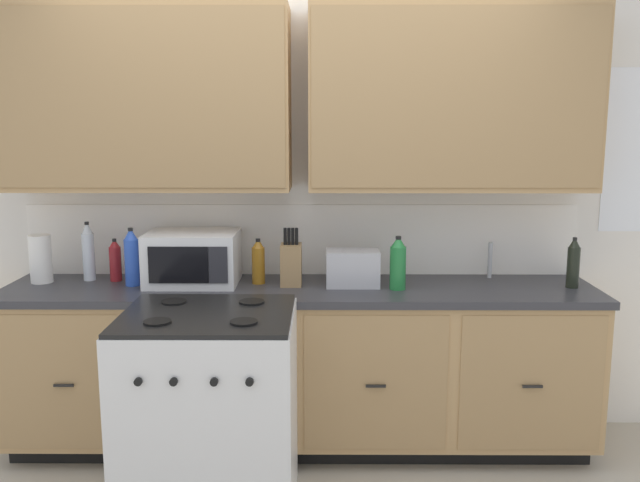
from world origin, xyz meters
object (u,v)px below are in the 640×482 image
object	(u,v)px
bottle_dark	(573,263)
knife_block	(291,264)
paper_towel_roll	(41,259)
bottle_blue	(132,257)
bottle_amber	(258,262)
toaster	(353,268)
bottle_green	(398,263)
bottle_clear	(88,252)
bottle_red	(115,260)
stove_range	(210,413)
microwave	(193,258)

from	to	relation	value
bottle_dark	knife_block	bearing A→B (deg)	178.10
paper_towel_roll	bottle_dark	bearing A→B (deg)	-2.01
bottle_blue	bottle_amber	bearing A→B (deg)	4.14
toaster	bottle_green	world-z (taller)	bottle_green
bottle_clear	bottle_red	xyz separation A→B (m)	(0.15, -0.01, -0.04)
paper_towel_roll	bottle_red	bearing A→B (deg)	6.02
toaster	bottle_clear	size ratio (longest dim) A/B	0.86
bottle_clear	bottle_dark	xyz separation A→B (m)	(2.59, -0.16, -0.03)
bottle_clear	bottle_red	size ratio (longest dim) A/B	1.39
paper_towel_roll	bottle_red	xyz separation A→B (m)	(0.39, 0.04, -0.02)
stove_range	knife_block	world-z (taller)	knife_block
stove_range	toaster	size ratio (longest dim) A/B	3.39
bottle_red	microwave	bearing A→B (deg)	-7.99
microwave	toaster	bearing A→B (deg)	-2.89
bottle_green	paper_towel_roll	bearing A→B (deg)	175.86
bottle_clear	knife_block	bearing A→B (deg)	-5.44
bottle_clear	bottle_green	bearing A→B (deg)	-6.62
microwave	bottle_red	world-z (taller)	microwave
bottle_amber	bottle_clear	bearing A→B (deg)	175.68
knife_block	paper_towel_roll	distance (m)	1.36
bottle_blue	bottle_green	bearing A→B (deg)	-3.07
stove_range	bottle_green	distance (m)	1.21
microwave	knife_block	world-z (taller)	knife_block
knife_block	bottle_clear	size ratio (longest dim) A/B	0.96
paper_towel_roll	bottle_dark	size ratio (longest dim) A/B	0.97
bottle_blue	bottle_red	distance (m)	0.16
paper_towel_roll	stove_range	bearing A→B (deg)	-35.12
bottle_dark	bottle_amber	world-z (taller)	bottle_dark
toaster	bottle_blue	xyz separation A→B (m)	(-1.17, -0.00, 0.06)
bottle_clear	bottle_amber	size ratio (longest dim) A/B	1.33
bottle_blue	bottle_dark	size ratio (longest dim) A/B	1.16
bottle_clear	microwave	bearing A→B (deg)	-7.34
microwave	bottle_dark	bearing A→B (deg)	-2.27
paper_towel_roll	bottle_blue	world-z (taller)	bottle_blue
toaster	paper_towel_roll	bearing A→B (deg)	177.85
toaster	bottle_clear	distance (m)	1.45
bottle_blue	bottle_clear	world-z (taller)	bottle_clear
toaster	bottle_amber	size ratio (longest dim) A/B	1.14
paper_towel_roll	bottle_blue	bearing A→B (deg)	-7.08
paper_towel_roll	microwave	bearing A→B (deg)	-1.39
stove_range	knife_block	distance (m)	0.93
stove_range	microwave	distance (m)	0.92
knife_block	bottle_blue	xyz separation A→B (m)	(-0.84, -0.01, 0.04)
bottle_clear	bottle_amber	distance (m)	0.94
toaster	bottle_amber	xyz separation A→B (m)	(-0.51, 0.05, 0.02)
knife_block	stove_range	bearing A→B (deg)	-116.99
microwave	bottle_dark	xyz separation A→B (m)	(2.01, -0.08, -0.01)
bottle_clear	bottle_amber	bearing A→B (deg)	-4.32
bottle_red	bottle_green	size ratio (longest dim) A/B	0.83
bottle_dark	bottle_clear	bearing A→B (deg)	176.58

